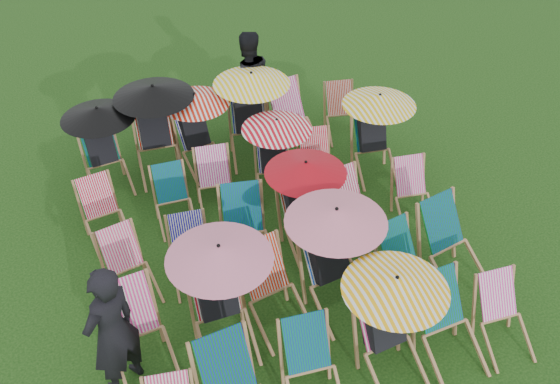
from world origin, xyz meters
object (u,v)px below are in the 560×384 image
object	(u,v)px
deckchair_5	(506,318)
person_rear	(247,82)
person_left	(112,331)
deckchair_29	(342,113)

from	to	relation	value
deckchair_5	person_rear	bearing A→B (deg)	106.71
person_left	person_rear	xyz separation A→B (m)	(2.95, 4.42, 0.01)
person_left	person_rear	bearing A→B (deg)	-158.37
deckchair_29	deckchair_5	bearing A→B (deg)	-80.76
person_left	person_rear	size ratio (longest dim) A/B	0.99
deckchair_29	person_left	size ratio (longest dim) A/B	0.49
deckchair_5	person_left	size ratio (longest dim) A/B	0.48
person_rear	deckchair_29	bearing A→B (deg)	153.26
person_left	deckchair_29	bearing A→B (deg)	-174.77
deckchair_5	deckchair_29	size ratio (longest dim) A/B	0.98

